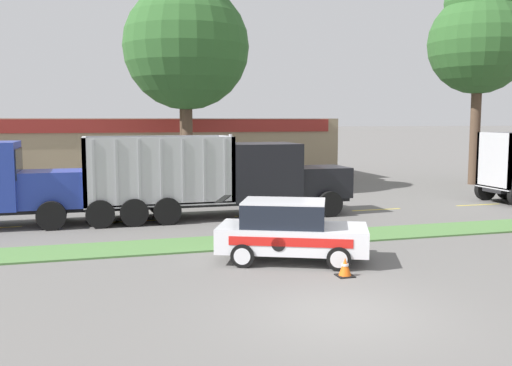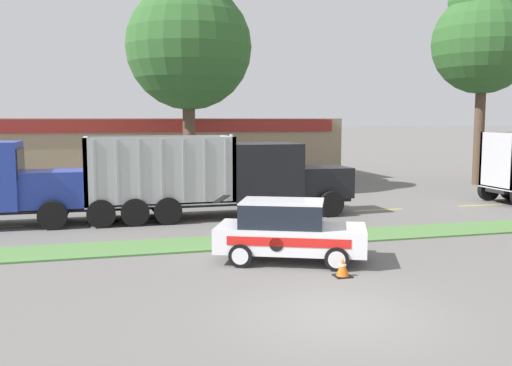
# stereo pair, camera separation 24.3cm
# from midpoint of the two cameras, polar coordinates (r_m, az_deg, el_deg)

# --- Properties ---
(ground_plane) EXTENTS (600.00, 600.00, 0.00)m
(ground_plane) POSITION_cam_midpoint_polar(r_m,az_deg,el_deg) (12.45, 8.57, -12.81)
(ground_plane) COLOR slate
(grass_verge) EXTENTS (120.00, 2.12, 0.06)m
(grass_verge) POSITION_cam_midpoint_polar(r_m,az_deg,el_deg) (19.13, -0.30, -5.84)
(grass_verge) COLOR #517F42
(grass_verge) RESTS_ON ground_plane
(centre_line_4) EXTENTS (2.40, 0.14, 0.01)m
(centre_line_4) POSITION_cam_midpoint_polar(r_m,az_deg,el_deg) (23.52, -11.73, -3.73)
(centre_line_4) COLOR yellow
(centre_line_4) RESTS_ON ground_plane
(centre_line_5) EXTENTS (2.40, 0.14, 0.01)m
(centre_line_5) POSITION_cam_midpoint_polar(r_m,az_deg,el_deg) (24.43, 1.04, -3.22)
(centre_line_5) COLOR yellow
(centre_line_5) RESTS_ON ground_plane
(centre_line_6) EXTENTS (2.40, 0.14, 0.01)m
(centre_line_6) POSITION_cam_midpoint_polar(r_m,az_deg,el_deg) (26.42, 12.37, -2.64)
(centre_line_6) COLOR yellow
(centre_line_6) RESTS_ON ground_plane
(centre_line_7) EXTENTS (2.40, 0.14, 0.01)m
(centre_line_7) POSITION_cam_midpoint_polar(r_m,az_deg,el_deg) (29.29, 21.79, -2.08)
(centre_line_7) COLOR yellow
(centre_line_7) RESTS_ON ground_plane
(dump_truck_mid) EXTENTS (11.15, 2.81, 3.49)m
(dump_truck_mid) POSITION_cam_midpoint_polar(r_m,az_deg,el_deg) (24.06, -1.17, 0.47)
(dump_truck_mid) COLOR black
(dump_truck_mid) RESTS_ON ground_plane
(rally_car) EXTENTS (4.64, 3.41, 1.80)m
(rally_car) POSITION_cam_midpoint_polar(r_m,az_deg,el_deg) (16.48, 3.65, -4.76)
(rally_car) COLOR white
(rally_car) RESTS_ON ground_plane
(traffic_cone) EXTENTS (0.44, 0.44, 0.49)m
(traffic_cone) POSITION_cam_midpoint_polar(r_m,az_deg,el_deg) (15.18, 9.12, -8.35)
(traffic_cone) COLOR black
(traffic_cone) RESTS_ON ground_plane
(store_building_backdrop) EXTENTS (30.03, 12.10, 4.13)m
(store_building_backdrop) POSITION_cam_midpoint_polar(r_m,az_deg,el_deg) (41.52, -14.24, 3.41)
(store_building_backdrop) COLOR #9E896B
(store_building_backdrop) RESTS_ON ground_plane
(tree_behind_left) EXTENTS (6.16, 6.16, 13.34)m
(tree_behind_left) POSITION_cam_midpoint_polar(r_m,az_deg,el_deg) (38.69, 21.96, 13.68)
(tree_behind_left) COLOR brown
(tree_behind_left) RESTS_ON ground_plane
(tree_behind_right) EXTENTS (6.07, 6.07, 12.53)m
(tree_behind_right) POSITION_cam_midpoint_polar(r_m,az_deg,el_deg) (34.59, -6.90, 13.81)
(tree_behind_right) COLOR brown
(tree_behind_right) RESTS_ON ground_plane
(tree_behind_far_right) EXTENTS (6.76, 6.76, 13.04)m
(tree_behind_far_right) POSITION_cam_midpoint_polar(r_m,az_deg,el_deg) (31.85, -6.52, 14.56)
(tree_behind_far_right) COLOR brown
(tree_behind_far_right) RESTS_ON ground_plane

